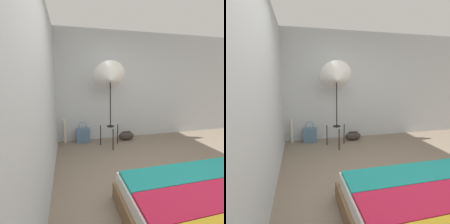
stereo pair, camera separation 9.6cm
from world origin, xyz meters
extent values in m
plane|color=#756656|center=(0.00, 0.00, 0.00)|extent=(14.00, 14.00, 0.00)
cube|color=#B7BCC1|center=(0.00, 2.61, 1.30)|extent=(8.00, 0.05, 2.60)
cube|color=#B7BCC1|center=(-1.45, 1.00, 1.30)|extent=(0.05, 8.00, 2.60)
cube|color=#197F7A|center=(0.31, 0.04, 0.38)|extent=(1.85, 0.42, 0.04)
cylinder|color=black|center=(-0.29, 1.78, 0.23)|extent=(0.02, 0.02, 0.46)
cylinder|color=black|center=(-0.49, 2.13, 0.23)|extent=(0.02, 0.02, 0.46)
cylinder|color=black|center=(-0.09, 2.13, 0.23)|extent=(0.02, 0.02, 0.46)
cylinder|color=black|center=(-0.29, 2.01, 0.46)|extent=(0.16, 0.16, 0.02)
cylinder|color=black|center=(-0.29, 2.01, 0.98)|extent=(0.02, 0.02, 1.03)
cone|color=white|center=(-0.29, 2.01, 1.49)|extent=(0.68, 0.52, 0.70)
cube|color=slate|center=(-0.85, 2.41, 0.17)|extent=(0.32, 0.15, 0.34)
torus|color=slate|center=(-0.85, 2.41, 0.41)|extent=(0.19, 0.01, 0.19)
ellipsoid|color=#332D28|center=(0.19, 2.32, 0.10)|extent=(0.39, 0.20, 0.20)
cube|color=black|center=(0.19, 2.32, 0.21)|extent=(0.22, 0.04, 0.01)
cylinder|color=beige|center=(-1.26, 2.47, 0.28)|extent=(0.06, 0.06, 0.56)
camera|label=1|loc=(-1.17, -1.57, 1.46)|focal=28.00mm
camera|label=2|loc=(-1.08, -1.59, 1.46)|focal=28.00mm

